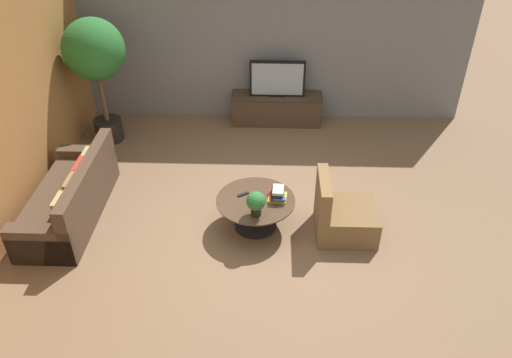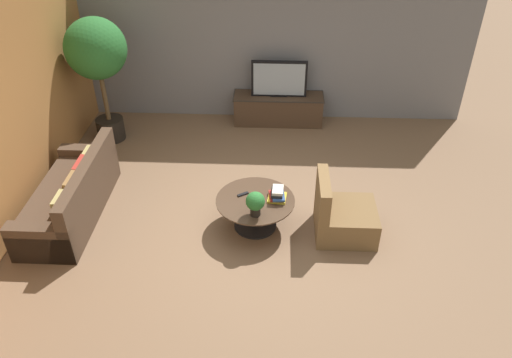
{
  "view_description": "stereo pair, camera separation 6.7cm",
  "coord_description": "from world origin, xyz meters",
  "px_view_note": "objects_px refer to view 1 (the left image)",
  "views": [
    {
      "loc": [
        0.19,
        -5.39,
        4.49
      ],
      "look_at": [
        0.01,
        0.26,
        0.55
      ],
      "focal_mm": 35.0,
      "sensor_mm": 36.0,
      "label": 1
    },
    {
      "loc": [
        0.26,
        -5.39,
        4.49
      ],
      "look_at": [
        0.01,
        0.26,
        0.55
      ],
      "focal_mm": 35.0,
      "sensor_mm": 36.0,
      "label": 2
    }
  ],
  "objects_px": {
    "potted_palm_tall": "(95,57)",
    "potted_plant_tabletop": "(256,202)",
    "television": "(277,79)",
    "media_console": "(277,108)",
    "couch_by_wall": "(71,198)",
    "armchair_wicker": "(342,216)",
    "coffee_table": "(256,208)"
  },
  "relations": [
    {
      "from": "potted_palm_tall",
      "to": "potted_plant_tabletop",
      "type": "bearing_deg",
      "value": -44.29
    },
    {
      "from": "couch_by_wall",
      "to": "potted_plant_tabletop",
      "type": "height_order",
      "value": "couch_by_wall"
    },
    {
      "from": "media_console",
      "to": "couch_by_wall",
      "type": "bearing_deg",
      "value": -135.0
    },
    {
      "from": "couch_by_wall",
      "to": "armchair_wicker",
      "type": "xyz_separation_m",
      "value": [
        3.74,
        -0.24,
        -0.02
      ]
    },
    {
      "from": "potted_plant_tabletop",
      "to": "couch_by_wall",
      "type": "bearing_deg",
      "value": 169.6
    },
    {
      "from": "television",
      "to": "coffee_table",
      "type": "relative_size",
      "value": 0.93
    },
    {
      "from": "media_console",
      "to": "coffee_table",
      "type": "bearing_deg",
      "value": -95.39
    },
    {
      "from": "potted_palm_tall",
      "to": "armchair_wicker",
      "type": "bearing_deg",
      "value": -31.83
    },
    {
      "from": "television",
      "to": "potted_palm_tall",
      "type": "bearing_deg",
      "value": -166.04
    },
    {
      "from": "television",
      "to": "coffee_table",
      "type": "xyz_separation_m",
      "value": [
        -0.29,
        -3.02,
        -0.55
      ]
    },
    {
      "from": "media_console",
      "to": "potted_palm_tall",
      "type": "xyz_separation_m",
      "value": [
        -2.94,
        -0.73,
        1.24
      ]
    },
    {
      "from": "armchair_wicker",
      "to": "potted_palm_tall",
      "type": "distance_m",
      "value": 4.67
    },
    {
      "from": "media_console",
      "to": "potted_palm_tall",
      "type": "height_order",
      "value": "potted_palm_tall"
    },
    {
      "from": "television",
      "to": "couch_by_wall",
      "type": "bearing_deg",
      "value": -135.02
    },
    {
      "from": "couch_by_wall",
      "to": "armchair_wicker",
      "type": "relative_size",
      "value": 2.4
    },
    {
      "from": "potted_plant_tabletop",
      "to": "coffee_table",
      "type": "bearing_deg",
      "value": 92.73
    },
    {
      "from": "coffee_table",
      "to": "couch_by_wall",
      "type": "height_order",
      "value": "couch_by_wall"
    },
    {
      "from": "media_console",
      "to": "potted_plant_tabletop",
      "type": "distance_m",
      "value": 3.37
    },
    {
      "from": "coffee_table",
      "to": "armchair_wicker",
      "type": "relative_size",
      "value": 1.24
    },
    {
      "from": "television",
      "to": "potted_palm_tall",
      "type": "height_order",
      "value": "potted_palm_tall"
    },
    {
      "from": "coffee_table",
      "to": "potted_palm_tall",
      "type": "height_order",
      "value": "potted_palm_tall"
    },
    {
      "from": "potted_plant_tabletop",
      "to": "potted_palm_tall",
      "type": "bearing_deg",
      "value": 135.71
    },
    {
      "from": "couch_by_wall",
      "to": "potted_palm_tall",
      "type": "height_order",
      "value": "potted_palm_tall"
    },
    {
      "from": "potted_plant_tabletop",
      "to": "media_console",
      "type": "bearing_deg",
      "value": 85.38
    },
    {
      "from": "television",
      "to": "couch_by_wall",
      "type": "xyz_separation_m",
      "value": [
        -2.87,
        -2.86,
        -0.58
      ]
    },
    {
      "from": "potted_plant_tabletop",
      "to": "armchair_wicker",
      "type": "bearing_deg",
      "value": 11.7
    },
    {
      "from": "media_console",
      "to": "armchair_wicker",
      "type": "bearing_deg",
      "value": -74.25
    },
    {
      "from": "television",
      "to": "potted_plant_tabletop",
      "type": "xyz_separation_m",
      "value": [
        -0.27,
        -3.34,
        -0.22
      ]
    },
    {
      "from": "television",
      "to": "couch_by_wall",
      "type": "height_order",
      "value": "television"
    },
    {
      "from": "media_console",
      "to": "potted_palm_tall",
      "type": "relative_size",
      "value": 0.77
    },
    {
      "from": "potted_palm_tall",
      "to": "potted_plant_tabletop",
      "type": "relative_size",
      "value": 6.28
    },
    {
      "from": "couch_by_wall",
      "to": "potted_palm_tall",
      "type": "relative_size",
      "value": 0.96
    }
  ]
}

